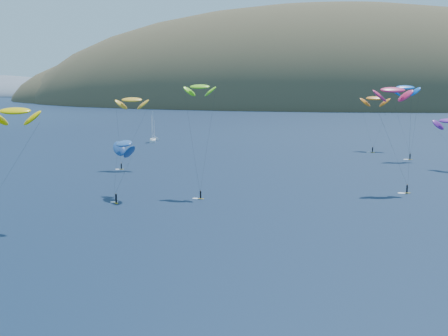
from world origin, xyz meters
name	(u,v)px	position (x,y,z in m)	size (l,w,h in m)	color
island	(349,114)	(39.40, 562.36, -10.74)	(730.00, 300.00, 210.00)	#3D3526
sailboat	(153,139)	(-57.33, 205.63, 0.99)	(10.34, 8.93, 12.45)	white
kitesurfer_1	(132,100)	(-44.72, 136.07, 20.12)	(9.91, 8.22, 22.77)	gold
kitesurfer_2	(15,111)	(-44.97, 64.22, 21.10)	(9.94, 10.79, 23.54)	gold
kitesurfer_3	(200,87)	(-17.46, 100.50, 24.74)	(7.57, 10.86, 26.88)	gold
kitesurfer_4	(405,88)	(37.78, 167.69, 23.30)	(9.93, 5.98, 25.95)	gold
kitesurfer_9	(393,90)	(27.39, 110.74, 23.95)	(9.98, 8.59, 26.59)	gold
kitesurfer_10	(124,144)	(-33.61, 92.85, 12.08)	(9.57, 14.54, 14.86)	gold
kitesurfer_11	(375,98)	(30.38, 191.62, 18.81)	(10.48, 12.59, 21.66)	gold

